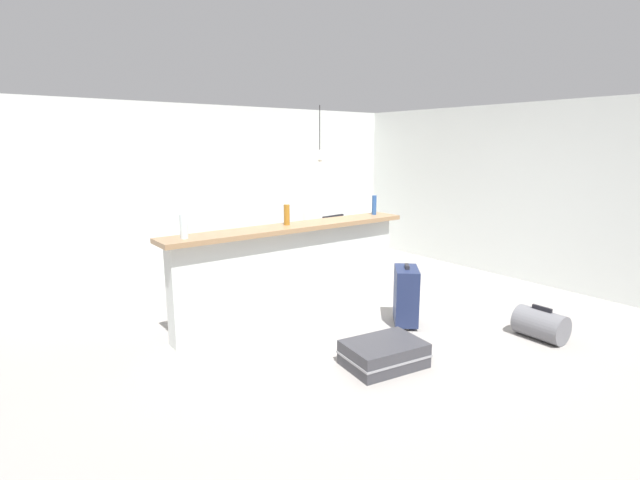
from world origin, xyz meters
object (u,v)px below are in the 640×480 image
Objects in this scene: pendant_lamp at (320,154)px; suitcase_upright_navy at (406,295)px; suitcase_flat_charcoal at (384,354)px; dining_chair_near_partition at (338,244)px; bottle_blue at (374,205)px; bottle_amber at (287,215)px; bottle_clear at (184,226)px; dining_table at (321,230)px; duffel_bag_grey at (541,324)px.

pendant_lamp is 1.24× the size of suitcase_upright_navy.
dining_chair_near_partition is at bearing 59.22° from suitcase_flat_charcoal.
suitcase_flat_charcoal is (-1.56, -3.00, -1.67)m from pendant_lamp.
pendant_lamp reaches higher than bottle_blue.
bottle_amber is 2.23m from pendant_lamp.
suitcase_upright_navy is (-0.66, -2.43, -1.45)m from pendant_lamp.
dining_chair_near_partition is 2.82m from suitcase_flat_charcoal.
suitcase_flat_charcoal is (0.01, -1.54, -1.07)m from bottle_amber.
pendant_lamp is (0.25, 1.47, 0.60)m from bottle_blue.
bottle_clear reaches higher than suitcase_flat_charcoal.
bottle_amber is at bearing 133.05° from suitcase_upright_navy.
dining_table is 3.34m from suitcase_flat_charcoal.
duffel_bag_grey is (0.25, -2.93, -0.36)m from dining_chair_near_partition.
suitcase_flat_charcoal is 1.78× the size of duffel_bag_grey.
dining_table is at bearing -118.80° from pendant_lamp.
dining_table is at bearing 81.07° from dining_chair_near_partition.
pendant_lamp is 3.89m from duffel_bag_grey.
bottle_blue is at bearing -98.59° from dining_table.
suitcase_upright_navy is (-0.62, -2.35, -0.32)m from dining_table.
bottle_amber reaches higher than dining_table.
pendant_lamp reaches higher than bottle_amber.
bottle_clear is at bearing 145.28° from duffel_bag_grey.
pendant_lamp is 1.71× the size of duffel_bag_grey.
suitcase_upright_navy is (-0.54, -1.83, -0.19)m from dining_chair_near_partition.
bottle_blue is at bearing -98.39° from dining_chair_near_partition.
bottle_blue is 2.33m from duffel_bag_grey.
dining_table is at bearing 75.19° from suitcase_upright_navy.
bottle_blue is at bearing 1.50° from bottle_clear.
bottle_clear is 3.65m from duffel_bag_grey.
bottle_clear is 2.43m from suitcase_upright_navy.
duffel_bag_grey is at bearing -17.34° from suitcase_flat_charcoal.
bottle_amber is 2.12m from dining_table.
bottle_clear is 0.28× the size of pendant_lamp.
bottle_amber is 1.87m from suitcase_flat_charcoal.
dining_chair_near_partition reaches higher than dining_table.
dining_chair_near_partition is at bearing 81.61° from bottle_blue.
suitcase_upright_navy is 1.38× the size of duffel_bag_grey.
bottle_clear is at bearing 156.84° from suitcase_upright_navy.
pendant_lamp reaches higher than suitcase_upright_navy.
pendant_lamp reaches higher than dining_chair_near_partition.
suitcase_flat_charcoal is at bearing -50.81° from bottle_clear.
pendant_lamp is (0.13, 0.60, 1.27)m from dining_chair_near_partition.
bottle_blue is 0.26× the size of dining_chair_near_partition.
suitcase_upright_navy is at bearing 125.60° from duffel_bag_grey.
suitcase_upright_navy is at bearing -23.16° from bottle_clear.
bottle_blue is 2.28m from suitcase_flat_charcoal.
dining_chair_near_partition is (1.44, 0.87, -0.66)m from bottle_amber.
bottle_clear is 0.48× the size of duffel_bag_grey.
dining_table is (0.21, 1.39, -0.54)m from bottle_blue.
bottle_clear reaches higher than dining_chair_near_partition.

